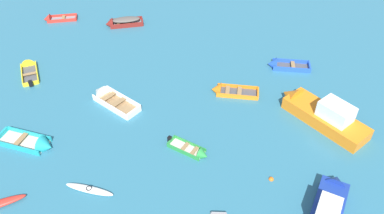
{
  "coord_description": "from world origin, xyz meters",
  "views": [
    {
      "loc": [
        5.06,
        -2.66,
        19.78
      ],
      "look_at": [
        0.0,
        19.65,
        0.15
      ],
      "focal_mm": 35.97,
      "sensor_mm": 36.0,
      "label": 1
    }
  ],
  "objects_px": {
    "rowboat_green_back_row_right": "(195,152)",
    "mooring_buoy_outer_edge": "(271,179)",
    "rowboat_maroon_near_left": "(120,22)",
    "motor_launch_deep_blue_far_left": "(329,206)",
    "rowboat_turquoise_back_row_center": "(37,144)",
    "motor_launch_orange_outer_right": "(320,112)",
    "rowboat_orange_midfield_left": "(224,91)",
    "kayak_white_back_row_left": "(89,189)",
    "rowboat_white_midfield_right": "(107,97)",
    "rowboat_blue_far_back": "(280,65)",
    "rowboat_red_foreground_center": "(53,19)",
    "rowboat_yellow_near_camera": "(29,68)"
  },
  "relations": [
    {
      "from": "kayak_white_back_row_left",
      "to": "rowboat_white_midfield_right",
      "type": "relative_size",
      "value": 0.69
    },
    {
      "from": "rowboat_yellow_near_camera",
      "to": "mooring_buoy_outer_edge",
      "type": "height_order",
      "value": "rowboat_yellow_near_camera"
    },
    {
      "from": "rowboat_orange_midfield_left",
      "to": "rowboat_red_foreground_center",
      "type": "bearing_deg",
      "value": 157.47
    },
    {
      "from": "kayak_white_back_row_left",
      "to": "rowboat_red_foreground_center",
      "type": "xyz_separation_m",
      "value": [
        -13.19,
        20.01,
        0.01
      ]
    },
    {
      "from": "rowboat_turquoise_back_row_center",
      "to": "motor_launch_deep_blue_far_left",
      "type": "distance_m",
      "value": 19.73
    },
    {
      "from": "rowboat_yellow_near_camera",
      "to": "mooring_buoy_outer_edge",
      "type": "bearing_deg",
      "value": -19.46
    },
    {
      "from": "kayak_white_back_row_left",
      "to": "rowboat_blue_far_back",
      "type": "bearing_deg",
      "value": 56.33
    },
    {
      "from": "motor_launch_orange_outer_right",
      "to": "rowboat_red_foreground_center",
      "type": "height_order",
      "value": "motor_launch_orange_outer_right"
    },
    {
      "from": "rowboat_white_midfield_right",
      "to": "mooring_buoy_outer_edge",
      "type": "distance_m",
      "value": 14.52
    },
    {
      "from": "motor_launch_orange_outer_right",
      "to": "rowboat_orange_midfield_left",
      "type": "bearing_deg",
      "value": 167.34
    },
    {
      "from": "rowboat_maroon_near_left",
      "to": "motor_launch_deep_blue_far_left",
      "type": "relative_size",
      "value": 0.71
    },
    {
      "from": "rowboat_red_foreground_center",
      "to": "mooring_buoy_outer_edge",
      "type": "xyz_separation_m",
      "value": [
        24.28,
        -16.55,
        -0.16
      ]
    },
    {
      "from": "rowboat_blue_far_back",
      "to": "motor_launch_deep_blue_far_left",
      "type": "relative_size",
      "value": 0.67
    },
    {
      "from": "kayak_white_back_row_left",
      "to": "rowboat_yellow_near_camera",
      "type": "xyz_separation_m",
      "value": [
        -10.85,
        11.21,
        0.02
      ]
    },
    {
      "from": "rowboat_turquoise_back_row_center",
      "to": "rowboat_white_midfield_right",
      "type": "relative_size",
      "value": 0.92
    },
    {
      "from": "rowboat_yellow_near_camera",
      "to": "motor_launch_deep_blue_far_left",
      "type": "bearing_deg",
      "value": -20.51
    },
    {
      "from": "rowboat_blue_far_back",
      "to": "rowboat_maroon_near_left",
      "type": "relative_size",
      "value": 0.94
    },
    {
      "from": "kayak_white_back_row_left",
      "to": "rowboat_yellow_near_camera",
      "type": "bearing_deg",
      "value": 134.06
    },
    {
      "from": "rowboat_white_midfield_right",
      "to": "kayak_white_back_row_left",
      "type": "bearing_deg",
      "value": -74.61
    },
    {
      "from": "rowboat_yellow_near_camera",
      "to": "rowboat_red_foreground_center",
      "type": "distance_m",
      "value": 9.1
    },
    {
      "from": "rowboat_blue_far_back",
      "to": "rowboat_yellow_near_camera",
      "type": "distance_m",
      "value": 22.48
    },
    {
      "from": "motor_launch_deep_blue_far_left",
      "to": "mooring_buoy_outer_edge",
      "type": "bearing_deg",
      "value": 153.07
    },
    {
      "from": "rowboat_red_foreground_center",
      "to": "motor_launch_deep_blue_far_left",
      "type": "bearing_deg",
      "value": -33.43
    },
    {
      "from": "rowboat_red_foreground_center",
      "to": "rowboat_blue_far_back",
      "type": "bearing_deg",
      "value": -8.24
    },
    {
      "from": "rowboat_maroon_near_left",
      "to": "kayak_white_back_row_left",
      "type": "bearing_deg",
      "value": -74.36
    },
    {
      "from": "motor_launch_orange_outer_right",
      "to": "rowboat_yellow_near_camera",
      "type": "bearing_deg",
      "value": 177.4
    },
    {
      "from": "rowboat_orange_midfield_left",
      "to": "motor_launch_deep_blue_far_left",
      "type": "height_order",
      "value": "motor_launch_deep_blue_far_left"
    },
    {
      "from": "rowboat_green_back_row_right",
      "to": "rowboat_yellow_near_camera",
      "type": "bearing_deg",
      "value": 158.3
    },
    {
      "from": "rowboat_orange_midfield_left",
      "to": "mooring_buoy_outer_edge",
      "type": "height_order",
      "value": "rowboat_orange_midfield_left"
    },
    {
      "from": "rowboat_green_back_row_right",
      "to": "mooring_buoy_outer_edge",
      "type": "bearing_deg",
      "value": -12.0
    },
    {
      "from": "kayak_white_back_row_left",
      "to": "rowboat_orange_midfield_left",
      "type": "bearing_deg",
      "value": 60.38
    },
    {
      "from": "rowboat_white_midfield_right",
      "to": "rowboat_red_foreground_center",
      "type": "distance_m",
      "value": 15.56
    },
    {
      "from": "rowboat_green_back_row_right",
      "to": "mooring_buoy_outer_edge",
      "type": "height_order",
      "value": "rowboat_green_back_row_right"
    },
    {
      "from": "rowboat_green_back_row_right",
      "to": "rowboat_turquoise_back_row_center",
      "type": "relative_size",
      "value": 0.74
    },
    {
      "from": "kayak_white_back_row_left",
      "to": "rowboat_maroon_near_left",
      "type": "bearing_deg",
      "value": 105.64
    },
    {
      "from": "rowboat_yellow_near_camera",
      "to": "rowboat_turquoise_back_row_center",
      "type": "bearing_deg",
      "value": -56.15
    },
    {
      "from": "motor_launch_deep_blue_far_left",
      "to": "motor_launch_orange_outer_right",
      "type": "relative_size",
      "value": 0.82
    },
    {
      "from": "rowboat_blue_far_back",
      "to": "motor_launch_deep_blue_far_left",
      "type": "distance_m",
      "value": 15.2
    },
    {
      "from": "rowboat_turquoise_back_row_center",
      "to": "motor_launch_deep_blue_far_left",
      "type": "xyz_separation_m",
      "value": [
        19.7,
        -1.05,
        0.36
      ]
    },
    {
      "from": "rowboat_green_back_row_right",
      "to": "motor_launch_orange_outer_right",
      "type": "distance_m",
      "value": 10.03
    },
    {
      "from": "rowboat_orange_midfield_left",
      "to": "rowboat_turquoise_back_row_center",
      "type": "bearing_deg",
      "value": -142.88
    },
    {
      "from": "rowboat_green_back_row_right",
      "to": "motor_launch_orange_outer_right",
      "type": "height_order",
      "value": "motor_launch_orange_outer_right"
    },
    {
      "from": "rowboat_maroon_near_left",
      "to": "motor_launch_deep_blue_far_left",
      "type": "bearing_deg",
      "value": -42.94
    },
    {
      "from": "motor_launch_deep_blue_far_left",
      "to": "rowboat_orange_midfield_left",
      "type": "bearing_deg",
      "value": 127.93
    },
    {
      "from": "rowboat_blue_far_back",
      "to": "rowboat_turquoise_back_row_center",
      "type": "bearing_deg",
      "value": -139.69
    },
    {
      "from": "rowboat_blue_far_back",
      "to": "mooring_buoy_outer_edge",
      "type": "bearing_deg",
      "value": -89.56
    },
    {
      "from": "kayak_white_back_row_left",
      "to": "rowboat_green_back_row_right",
      "type": "bearing_deg",
      "value": 38.23
    },
    {
      "from": "motor_launch_orange_outer_right",
      "to": "rowboat_red_foreground_center",
      "type": "bearing_deg",
      "value": 160.06
    },
    {
      "from": "rowboat_red_foreground_center",
      "to": "kayak_white_back_row_left",
      "type": "bearing_deg",
      "value": -56.61
    },
    {
      "from": "rowboat_maroon_near_left",
      "to": "motor_launch_deep_blue_far_left",
      "type": "distance_m",
      "value": 27.69
    }
  ]
}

